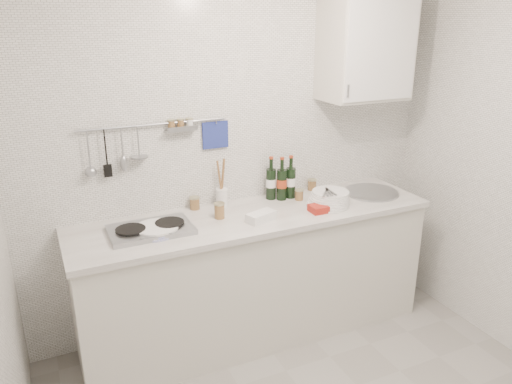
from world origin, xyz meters
TOP-DOWN VIEW (x-y plane):
  - back_wall at (0.00, 1.40)m, footprint 3.00×0.02m
  - counter at (0.01, 1.10)m, footprint 2.44×0.64m
  - wall_rail at (-0.60, 1.37)m, footprint 0.98×0.09m
  - wall_cabinet at (0.90, 1.22)m, footprint 0.60×0.38m
  - plate_stack_hob at (-0.67, 1.07)m, footprint 0.28×0.28m
  - plate_stack_sink at (0.53, 1.03)m, footprint 0.31×0.30m
  - wine_bottles at (0.29, 1.28)m, footprint 0.21×0.12m
  - butter_dish at (-0.01, 0.97)m, footprint 0.21×0.15m
  - strawberry_punnet at (0.40, 0.95)m, footprint 0.11×0.11m
  - utensil_crock at (-0.15, 1.32)m, footprint 0.08×0.08m
  - jar_a at (-0.34, 1.35)m, footprint 0.07×0.07m
  - jar_b at (0.59, 1.35)m, footprint 0.07×0.07m
  - jar_c at (0.40, 1.20)m, footprint 0.06×0.06m
  - jar_d at (-0.24, 1.13)m, footprint 0.07×0.07m

SIDE VIEW (x-z plane):
  - counter at x=0.01m, z-range -0.05..0.92m
  - plate_stack_hob at x=-0.67m, z-range 0.92..0.96m
  - strawberry_punnet at x=0.40m, z-range 0.92..0.97m
  - butter_dish at x=-0.01m, z-range 0.92..0.98m
  - jar_c at x=0.40m, z-range 0.92..1.00m
  - jar_b at x=0.59m, z-range 0.92..1.00m
  - jar_a at x=-0.34m, z-range 0.92..1.01m
  - plate_stack_sink at x=0.53m, z-range 0.92..1.02m
  - jar_d at x=-0.24m, z-range 0.92..1.03m
  - utensil_crock at x=-0.15m, z-range 0.83..1.17m
  - wine_bottles at x=0.29m, z-range 0.92..1.23m
  - back_wall at x=0.00m, z-range 0.00..2.50m
  - wall_rail at x=-0.60m, z-range 1.26..1.60m
  - wall_cabinet at x=0.90m, z-range 1.60..2.30m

